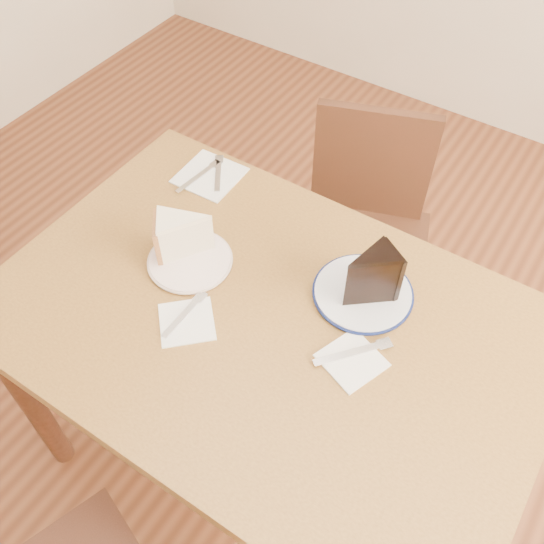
{
  "coord_description": "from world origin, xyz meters",
  "views": [
    {
      "loc": [
        0.43,
        -0.62,
        1.83
      ],
      "look_at": [
        -0.04,
        0.08,
        0.8
      ],
      "focal_mm": 40.0,
      "sensor_mm": 36.0,
      "label": 1
    }
  ],
  "objects_px": {
    "chair_far": "(359,236)",
    "plate_cream": "(190,261)",
    "plate_navy": "(363,293)",
    "table": "(266,344)",
    "chocolate_cake": "(367,279)",
    "carrot_cake": "(187,235)"
  },
  "relations": [
    {
      "from": "plate_navy",
      "to": "chocolate_cake",
      "type": "distance_m",
      "value": 0.07
    },
    {
      "from": "plate_cream",
      "to": "chocolate_cake",
      "type": "distance_m",
      "value": 0.41
    },
    {
      "from": "plate_navy",
      "to": "carrot_cake",
      "type": "height_order",
      "value": "carrot_cake"
    },
    {
      "from": "table",
      "to": "chair_far",
      "type": "relative_size",
      "value": 1.44
    },
    {
      "from": "table",
      "to": "chair_far",
      "type": "height_order",
      "value": "chair_far"
    },
    {
      "from": "plate_navy",
      "to": "chocolate_cake",
      "type": "bearing_deg",
      "value": -58.96
    },
    {
      "from": "plate_navy",
      "to": "table",
      "type": "bearing_deg",
      "value": -129.6
    },
    {
      "from": "plate_cream",
      "to": "plate_navy",
      "type": "relative_size",
      "value": 0.88
    },
    {
      "from": "table",
      "to": "carrot_cake",
      "type": "xyz_separation_m",
      "value": [
        -0.26,
        0.06,
        0.16
      ]
    },
    {
      "from": "chair_far",
      "to": "chocolate_cake",
      "type": "xyz_separation_m",
      "value": [
        0.2,
        -0.42,
        0.36
      ]
    },
    {
      "from": "plate_cream",
      "to": "carrot_cake",
      "type": "distance_m",
      "value": 0.06
    },
    {
      "from": "chair_far",
      "to": "plate_navy",
      "type": "relative_size",
      "value": 3.88
    },
    {
      "from": "plate_navy",
      "to": "chocolate_cake",
      "type": "height_order",
      "value": "chocolate_cake"
    },
    {
      "from": "table",
      "to": "chair_far",
      "type": "distance_m",
      "value": 0.61
    },
    {
      "from": "plate_cream",
      "to": "plate_navy",
      "type": "height_order",
      "value": "same"
    },
    {
      "from": "plate_navy",
      "to": "carrot_cake",
      "type": "distance_m",
      "value": 0.42
    },
    {
      "from": "chair_far",
      "to": "plate_cream",
      "type": "relative_size",
      "value": 4.4
    },
    {
      "from": "chocolate_cake",
      "to": "plate_cream",
      "type": "bearing_deg",
      "value": 48.46
    },
    {
      "from": "chair_far",
      "to": "plate_cream",
      "type": "distance_m",
      "value": 0.65
    },
    {
      "from": "table",
      "to": "carrot_cake",
      "type": "distance_m",
      "value": 0.31
    },
    {
      "from": "table",
      "to": "plate_navy",
      "type": "distance_m",
      "value": 0.25
    },
    {
      "from": "carrot_cake",
      "to": "chocolate_cake",
      "type": "bearing_deg",
      "value": 65.48
    }
  ]
}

